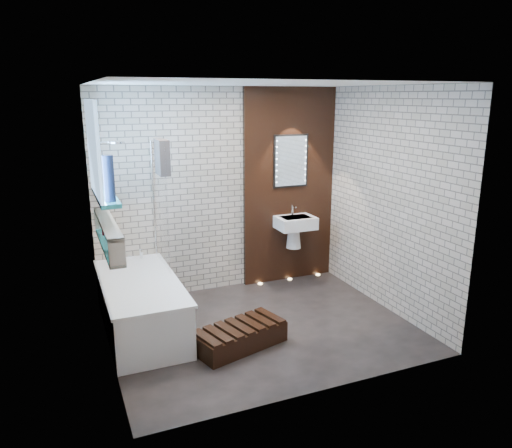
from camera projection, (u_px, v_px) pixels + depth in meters
name	position (u px, v px, depth m)	size (l,w,h in m)	color
ground	(261.00, 328.00, 5.43)	(3.20, 3.20, 0.00)	black
room_shell	(262.00, 213.00, 5.10)	(3.24, 3.20, 2.60)	#A0937F
walnut_panel	(289.00, 187.00, 6.59)	(1.30, 0.06, 2.60)	black
clerestory_window	(96.00, 159.00, 4.67)	(0.18, 1.00, 0.94)	#7FADE0
display_niche	(108.00, 235.00, 4.69)	(0.14, 1.30, 0.26)	teal
bathtub	(141.00, 305.00, 5.30)	(0.79, 1.74, 0.70)	white
bath_screen	(160.00, 205.00, 5.57)	(0.01, 0.78, 1.40)	white
towel	(162.00, 157.00, 5.22)	(0.11, 0.29, 0.38)	#292521
shower_head	(116.00, 142.00, 5.28)	(0.18, 0.18, 0.02)	silver
washbasin	(295.00, 227.00, 6.54)	(0.50, 0.36, 0.58)	white
led_mirror	(291.00, 161.00, 6.46)	(0.50, 0.02, 0.70)	black
walnut_step	(240.00, 337.00, 5.00)	(0.93, 0.42, 0.21)	black
niche_bottles	(110.00, 241.00, 4.59)	(0.06, 0.81, 0.15)	maroon
sill_vases	(109.00, 179.00, 4.43)	(0.10, 0.10, 0.42)	#15213C
floor_uplights	(290.00, 279.00, 6.85)	(0.96, 0.06, 0.01)	#FFD899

